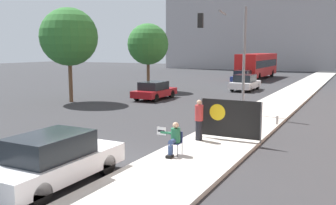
{
  "coord_description": "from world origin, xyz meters",
  "views": [
    {
      "loc": [
        8.08,
        -9.72,
        3.89
      ],
      "look_at": [
        0.04,
        5.8,
        1.39
      ],
      "focal_mm": 40.0,
      "sensor_mm": 36.0,
      "label": 1
    }
  ],
  "objects": [
    {
      "name": "ground_plane",
      "position": [
        0.0,
        0.0,
        0.0
      ],
      "size": [
        160.0,
        160.0,
        0.0
      ],
      "primitive_type": "plane",
      "color": "#303033"
    },
    {
      "name": "traffic_light_pole",
      "position": [
        1.1,
        11.34,
        4.24
      ],
      "size": [
        2.79,
        2.55,
        6.12
      ],
      "color": "slate",
      "rests_on": "sidewalk_curb"
    },
    {
      "name": "protest_banner",
      "position": [
        3.36,
        4.96,
        1.04
      ],
      "size": [
        2.61,
        0.06,
        1.67
      ],
      "color": "slate",
      "rests_on": "sidewalk_curb"
    },
    {
      "name": "jogger_on_sidewalk",
      "position": [
        2.25,
        4.33,
        1.01
      ],
      "size": [
        0.34,
        0.34,
        1.68
      ],
      "rotation": [
        0.0,
        0.0,
        2.58
      ],
      "color": "black",
      "rests_on": "sidewalk_curb"
    },
    {
      "name": "sidewalk_curb",
      "position": [
        3.03,
        15.0,
        0.08
      ],
      "size": [
        3.08,
        90.0,
        0.15
      ],
      "primitive_type": "cube",
      "color": "beige",
      "rests_on": "ground_plane"
    },
    {
      "name": "street_tree_near_curb",
      "position": [
        -10.98,
        11.43,
        4.77
      ],
      "size": [
        4.21,
        4.21,
        6.88
      ],
      "color": "brown",
      "rests_on": "ground_plane"
    },
    {
      "name": "parked_car_curbside",
      "position": [
        0.41,
        -2.02,
        0.75
      ],
      "size": [
        1.81,
        4.41,
        1.52
      ],
      "color": "silver",
      "rests_on": "ground_plane"
    },
    {
      "name": "city_bus_on_road",
      "position": [
        -4.18,
        39.63,
        1.89
      ],
      "size": [
        2.57,
        12.15,
        3.28
      ],
      "color": "red",
      "rests_on": "ground_plane"
    },
    {
      "name": "car_on_road_distant",
      "position": [
        -4.09,
        32.73,
        0.73
      ],
      "size": [
        1.83,
        4.29,
        1.46
      ],
      "color": "navy",
      "rests_on": "ground_plane"
    },
    {
      "name": "street_tree_midblock",
      "position": [
        -9.52,
        20.28,
        4.33
      ],
      "size": [
        3.77,
        3.77,
        6.23
      ],
      "color": "brown",
      "rests_on": "ground_plane"
    },
    {
      "name": "seated_protester",
      "position": [
        2.33,
        1.85,
        0.78
      ],
      "size": [
        0.91,
        0.77,
        1.18
      ],
      "rotation": [
        0.0,
        0.0,
        0.06
      ],
      "color": "#474C56",
      "rests_on": "sidewalk_curb"
    },
    {
      "name": "car_on_road_nearest",
      "position": [
        -6.17,
        15.48,
        0.7
      ],
      "size": [
        1.85,
        4.24,
        1.4
      ],
      "color": "maroon",
      "rests_on": "ground_plane"
    },
    {
      "name": "car_on_road_midblock",
      "position": [
        -1.64,
        24.93,
        0.75
      ],
      "size": [
        1.89,
        4.44,
        1.52
      ],
      "color": "silver",
      "rests_on": "ground_plane"
    }
  ]
}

